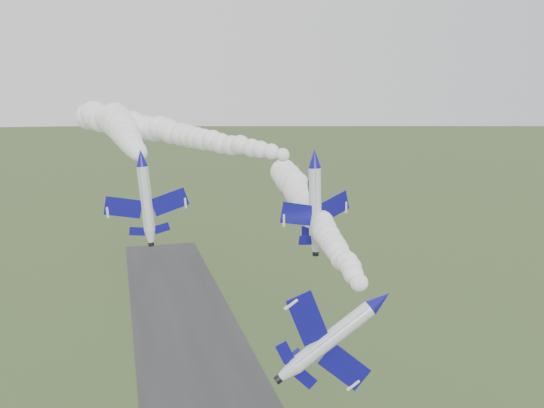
{
  "coord_description": "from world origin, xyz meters",
  "views": [
    {
      "loc": [
        -13.79,
        -52.21,
        52.89
      ],
      "look_at": [
        3.65,
        15.35,
        40.15
      ],
      "focal_mm": 40.0,
      "sensor_mm": 36.0,
      "label": 1
    }
  ],
  "objects": [
    {
      "name": "jet_lead",
      "position": [
        8.46,
        -4.8,
        34.73
      ],
      "size": [
        6.42,
        12.83,
        8.65
      ],
      "rotation": [
        0.0,
        0.95,
        -0.06
      ],
      "color": "white"
    },
    {
      "name": "smoke_trail_jet_lead",
      "position": [
        12.04,
        26.0,
        36.82
      ],
      "size": [
        8.03,
        55.42,
        4.69
      ],
      "primitive_type": null,
      "rotation": [
        0.0,
        0.0,
        -0.06
      ],
      "color": "white"
    },
    {
      "name": "jet_pair_left",
      "position": [
        -11.02,
        18.69,
        45.65
      ],
      "size": [
        9.55,
        11.53,
        2.88
      ],
      "rotation": [
        0.0,
        -0.07,
        0.02
      ],
      "color": "white"
    },
    {
      "name": "smoke_trail_jet_pair_left",
      "position": [
        -12.33,
        49.05,
        46.79
      ],
      "size": [
        7.04,
        56.57,
        5.96
      ],
      "primitive_type": null,
      "rotation": [
        0.0,
        0.0,
        0.02
      ],
      "color": "white"
    },
    {
      "name": "jet_pair_right",
      "position": [
        10.35,
        19.61,
        44.92
      ],
      "size": [
        11.51,
        13.13,
        3.43
      ],
      "rotation": [
        0.0,
        -0.03,
        0.43
      ],
      "color": "white"
    },
    {
      "name": "smoke_trail_jet_pair_right",
      "position": [
        -5.74,
        55.57,
        46.6
      ],
      "size": [
        34.91,
        68.01,
        5.66
      ],
      "primitive_type": null,
      "rotation": [
        0.0,
        0.0,
        0.43
      ],
      "color": "white"
    }
  ]
}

